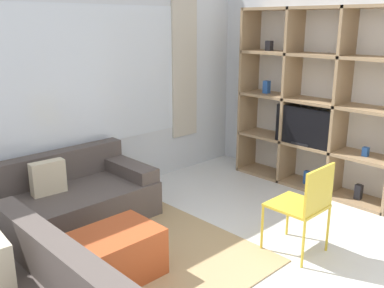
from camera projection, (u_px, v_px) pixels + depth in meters
wall_back at (88, 85)px, 4.91m from camera, size 5.91×0.11×2.70m
wall_right at (312, 79)px, 5.49m from camera, size 0.07×4.09×2.70m
area_rug at (80, 277)px, 3.57m from camera, size 2.98×2.16×0.01m
shelving_unit at (316, 102)px, 5.28m from camera, size 0.42×2.11×2.23m
couch_main at (63, 202)px, 4.42m from camera, size 1.80×0.92×0.72m
ottoman at (114, 256)px, 3.50m from camera, size 0.73×0.52×0.42m
folding_chair at (306, 202)px, 3.81m from camera, size 0.44×0.46×0.86m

